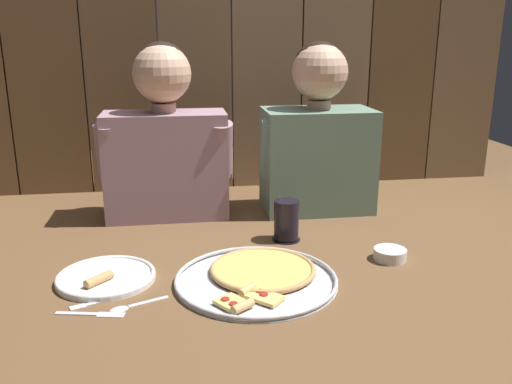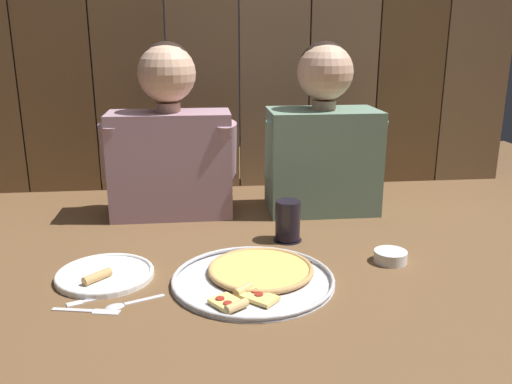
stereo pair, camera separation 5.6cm
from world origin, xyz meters
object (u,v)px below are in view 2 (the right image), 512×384
at_px(drinking_glass, 288,221).
at_px(dipping_bowl, 391,256).
at_px(diner_right, 323,137).
at_px(pizza_tray, 256,276).
at_px(diner_left, 170,137).
at_px(dinner_plate, 105,274).

relative_size(drinking_glass, dipping_bowl, 1.38).
height_order(dipping_bowl, diner_right, diner_right).
bearing_deg(pizza_tray, diner_left, 112.75).
relative_size(pizza_tray, dinner_plate, 1.65).
relative_size(pizza_tray, dipping_bowl, 4.55).
bearing_deg(drinking_glass, dipping_bowl, -37.13).
bearing_deg(diner_right, pizza_tray, -118.02).
bearing_deg(dipping_bowl, drinking_glass, 142.87).
xyz_separation_m(dinner_plate, drinking_glass, (0.50, 0.21, 0.05)).
bearing_deg(drinking_glass, pizza_tray, -115.57).
bearing_deg(diner_right, dinner_plate, -143.70).
bearing_deg(diner_right, dipping_bowl, -79.74).
distance_m(pizza_tray, dipping_bowl, 0.38).
height_order(diner_left, diner_right, same).
bearing_deg(diner_right, diner_left, -180.00).
relative_size(dipping_bowl, diner_right, 0.16).
xyz_separation_m(drinking_glass, dipping_bowl, (0.25, -0.19, -0.04)).
height_order(pizza_tray, diner_left, diner_left).
xyz_separation_m(dipping_bowl, diner_left, (-0.60, 0.47, 0.25)).
relative_size(dinner_plate, dipping_bowl, 2.76).
distance_m(pizza_tray, drinking_glass, 0.29).
bearing_deg(pizza_tray, dinner_plate, 172.26).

